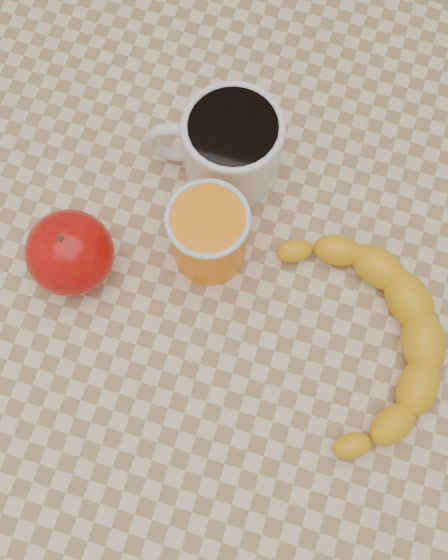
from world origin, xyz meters
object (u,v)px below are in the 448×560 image
(coffee_mug, at_px, (230,145))
(orange_juice_glass, at_px, (209,235))
(apple, at_px, (70,253))
(table, at_px, (224,308))
(banana, at_px, (364,339))

(coffee_mug, height_order, orange_juice_glass, orange_juice_glass)
(orange_juice_glass, xyz_separation_m, apple, (-0.12, -0.05, -0.01))
(orange_juice_glass, bearing_deg, apple, -157.04)
(table, distance_m, coffee_mug, 0.19)
(banana, bearing_deg, apple, 160.42)
(table, relative_size, apple, 7.75)
(coffee_mug, distance_m, banana, 0.23)
(orange_juice_glass, bearing_deg, table, -51.93)
(table, height_order, apple, apple)
(table, relative_size, orange_juice_glass, 8.85)
(orange_juice_glass, relative_size, apple, 0.88)
(coffee_mug, bearing_deg, apple, -127.47)
(apple, height_order, banana, apple)
(table, bearing_deg, banana, -7.48)
(banana, bearing_deg, coffee_mug, 120.01)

